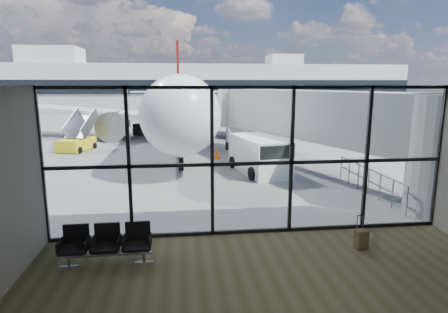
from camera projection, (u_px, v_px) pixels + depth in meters
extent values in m
plane|color=slate|center=(196.00, 118.00, 50.59)|extent=(220.00, 220.00, 0.00)
cube|color=brown|center=(287.00, 308.00, 7.69)|extent=(12.00, 8.00, 0.01)
cube|color=silver|center=(295.00, 86.00, 6.83)|extent=(12.00, 8.00, 0.02)
cube|color=white|center=(252.00, 162.00, 11.16)|extent=(12.00, 0.04, 4.50)
cube|color=black|center=(251.00, 231.00, 11.58)|extent=(12.00, 0.12, 0.10)
cube|color=black|center=(252.00, 163.00, 11.17)|extent=(12.00, 0.12, 0.10)
cube|color=black|center=(253.00, 87.00, 10.74)|extent=(12.00, 0.12, 0.10)
cube|color=black|center=(42.00, 167.00, 10.49)|extent=(0.10, 0.12, 4.50)
cube|color=black|center=(129.00, 165.00, 10.76)|extent=(0.10, 0.12, 4.50)
cube|color=black|center=(212.00, 163.00, 11.03)|extent=(0.10, 0.12, 4.50)
cube|color=black|center=(291.00, 161.00, 11.30)|extent=(0.10, 0.12, 4.50)
cube|color=black|center=(367.00, 159.00, 11.57)|extent=(0.10, 0.12, 4.50)
cube|color=black|center=(438.00, 157.00, 11.84)|extent=(0.10, 0.12, 4.50)
cube|color=#A1A4A6|center=(310.00, 114.00, 19.33)|extent=(7.45, 14.81, 2.40)
cube|color=#A1A4A6|center=(239.00, 106.00, 25.86)|extent=(2.60, 2.20, 2.60)
cylinder|color=gray|center=(227.00, 137.00, 26.17)|extent=(0.20, 0.20, 1.80)
cylinder|color=gray|center=(250.00, 136.00, 26.35)|extent=(0.20, 0.20, 1.80)
cylinder|color=black|center=(238.00, 146.00, 26.38)|extent=(1.80, 0.56, 0.56)
cylinder|color=gray|center=(407.00, 201.00, 12.90)|extent=(0.06, 0.06, 1.10)
cylinder|color=gray|center=(392.00, 194.00, 13.78)|extent=(0.06, 0.06, 1.10)
cylinder|color=gray|center=(380.00, 187.00, 14.65)|extent=(0.06, 0.06, 1.10)
cylinder|color=gray|center=(368.00, 181.00, 15.53)|extent=(0.06, 0.06, 1.10)
cylinder|color=gray|center=(358.00, 176.00, 16.41)|extent=(0.06, 0.06, 1.10)
cylinder|color=gray|center=(349.00, 172.00, 17.29)|extent=(0.06, 0.06, 1.10)
cylinder|color=gray|center=(341.00, 167.00, 18.16)|extent=(0.06, 0.06, 1.10)
cylinder|color=gray|center=(369.00, 169.00, 15.43)|extent=(0.06, 5.40, 0.06)
cylinder|color=gray|center=(368.00, 180.00, 15.52)|extent=(0.06, 5.40, 0.06)
cube|color=silver|center=(191.00, 87.00, 71.28)|extent=(80.00, 12.00, 8.00)
cube|color=black|center=(192.00, 87.00, 65.33)|extent=(80.00, 0.20, 2.40)
cube|color=silver|center=(52.00, 56.00, 67.41)|extent=(10.00, 8.00, 3.00)
cube|color=silver|center=(284.00, 60.00, 72.35)|extent=(6.00, 6.00, 2.00)
cylinder|color=#382619|center=(0.00, 99.00, 77.11)|extent=(0.50, 0.50, 3.06)
cylinder|color=#382619|center=(31.00, 98.00, 77.75)|extent=(0.50, 0.50, 3.42)
sphere|color=#153213|center=(29.00, 77.00, 76.95)|extent=(6.27, 6.27, 6.27)
cylinder|color=#382619|center=(61.00, 99.00, 78.50)|extent=(0.50, 0.50, 2.70)
sphere|color=#153213|center=(60.00, 83.00, 77.86)|extent=(4.95, 4.95, 4.95)
cylinder|color=#382619|center=(91.00, 98.00, 79.14)|extent=(0.50, 0.50, 3.06)
sphere|color=#153213|center=(89.00, 80.00, 78.42)|extent=(5.61, 5.61, 5.61)
cylinder|color=#382619|center=(120.00, 97.00, 79.78)|extent=(0.50, 0.50, 3.42)
sphere|color=#153213|center=(118.00, 77.00, 78.98)|extent=(6.27, 6.27, 6.27)
cube|color=gray|center=(107.00, 255.00, 9.51)|extent=(2.28, 0.10, 0.04)
cube|color=black|center=(74.00, 249.00, 9.38)|extent=(0.65, 0.61, 0.08)
cube|color=black|center=(76.00, 235.00, 9.61)|extent=(0.64, 0.08, 0.57)
cube|color=black|center=(106.00, 248.00, 9.47)|extent=(0.65, 0.61, 0.08)
cube|color=black|center=(108.00, 233.00, 9.71)|extent=(0.64, 0.08, 0.57)
cube|color=black|center=(137.00, 246.00, 9.57)|extent=(0.65, 0.61, 0.08)
cube|color=black|center=(138.00, 232.00, 9.80)|extent=(0.64, 0.08, 0.57)
cylinder|color=gray|center=(69.00, 262.00, 9.42)|extent=(0.06, 0.06, 0.26)
cylinder|color=gray|center=(144.00, 258.00, 9.65)|extent=(0.06, 0.06, 0.26)
cube|color=brown|center=(361.00, 239.00, 10.39)|extent=(0.40, 0.30, 0.53)
cube|color=brown|center=(364.00, 241.00, 10.28)|extent=(0.30, 0.11, 0.40)
cylinder|color=gray|center=(357.00, 223.00, 10.36)|extent=(0.02, 0.02, 0.44)
cylinder|color=gray|center=(363.00, 222.00, 10.43)|extent=(0.02, 0.02, 0.44)
cube|color=black|center=(361.00, 215.00, 10.36)|extent=(0.24, 0.09, 0.02)
cylinder|color=black|center=(355.00, 247.00, 10.50)|extent=(0.04, 0.06, 0.06)
cylinder|color=black|center=(361.00, 246.00, 10.57)|extent=(0.04, 0.06, 0.06)
cylinder|color=white|center=(179.00, 101.00, 32.40)|extent=(4.02, 30.91, 3.81)
sphere|color=white|center=(180.00, 116.00, 17.35)|extent=(3.81, 3.81, 3.81)
cone|color=white|center=(178.00, 92.00, 49.89)|extent=(3.85, 6.20, 3.81)
cube|color=black|center=(180.00, 104.00, 17.86)|extent=(2.27, 1.25, 0.51)
cube|color=white|center=(78.00, 111.00, 32.52)|extent=(15.78, 8.01, 1.22)
cylinder|color=black|center=(115.00, 125.00, 31.12)|extent=(2.19, 3.52, 2.16)
cube|color=white|center=(153.00, 92.00, 48.98)|extent=(5.92, 2.95, 0.19)
cube|color=white|center=(274.00, 109.00, 34.61)|extent=(15.76, 8.19, 1.22)
cylinder|color=black|center=(242.00, 123.00, 32.40)|extent=(2.19, 3.52, 2.16)
cube|color=white|center=(203.00, 92.00, 49.76)|extent=(5.93, 3.03, 0.19)
cube|color=#5F0E0D|center=(178.00, 66.00, 49.24)|extent=(0.34, 3.91, 6.18)
cylinder|color=gray|center=(181.00, 157.00, 19.81)|extent=(0.21, 0.21, 1.44)
cylinder|color=black|center=(181.00, 164.00, 19.88)|extent=(0.26, 0.72, 0.72)
cylinder|color=black|center=(147.00, 131.00, 33.06)|extent=(0.47, 0.99, 0.99)
cylinder|color=black|center=(212.00, 130.00, 33.75)|extent=(0.47, 0.99, 0.99)
cube|color=white|center=(259.00, 155.00, 19.32)|extent=(2.66, 4.52, 1.84)
cube|color=black|center=(272.00, 150.00, 17.77)|extent=(1.94, 1.44, 0.65)
cylinder|color=black|center=(252.00, 174.00, 17.87)|extent=(0.36, 0.68, 0.65)
cylinder|color=black|center=(287.00, 171.00, 18.43)|extent=(0.36, 0.68, 0.65)
cylinder|color=black|center=(233.00, 162.00, 20.44)|extent=(0.36, 0.68, 0.65)
cylinder|color=black|center=(264.00, 160.00, 21.01)|extent=(0.36, 0.68, 0.65)
cube|color=black|center=(147.00, 128.00, 34.30)|extent=(2.21, 3.29, 1.01)
cube|color=black|center=(151.00, 119.00, 35.32)|extent=(1.87, 2.75, 1.04)
cylinder|color=black|center=(135.00, 132.00, 33.51)|extent=(0.34, 0.54, 0.50)
cylinder|color=black|center=(150.00, 133.00, 33.26)|extent=(0.34, 0.54, 0.50)
cylinder|color=black|center=(144.00, 130.00, 35.45)|extent=(0.34, 0.54, 0.50)
cylinder|color=black|center=(158.00, 130.00, 35.21)|extent=(0.34, 0.54, 0.50)
cube|color=yellow|center=(77.00, 144.00, 25.80)|extent=(2.26, 3.05, 0.78)
cube|color=gray|center=(81.00, 127.00, 26.34)|extent=(1.93, 2.50, 1.44)
cylinder|color=black|center=(58.00, 149.00, 25.03)|extent=(0.31, 0.47, 0.43)
cylinder|color=black|center=(80.00, 150.00, 24.77)|extent=(0.31, 0.47, 0.43)
cylinder|color=black|center=(74.00, 145.00, 26.91)|extent=(0.31, 0.47, 0.43)
cylinder|color=black|center=(94.00, 145.00, 26.65)|extent=(0.31, 0.47, 0.43)
cube|color=#E25C0B|center=(237.00, 150.00, 26.09)|extent=(0.43, 0.43, 0.03)
cone|color=#E25C0B|center=(237.00, 146.00, 26.03)|extent=(0.41, 0.41, 0.62)
cube|color=orange|center=(217.00, 158.00, 23.04)|extent=(0.47, 0.47, 0.03)
cone|color=orange|center=(217.00, 153.00, 22.98)|extent=(0.45, 0.45, 0.68)
cube|color=#D2590B|center=(244.00, 150.00, 25.91)|extent=(0.36, 0.36, 0.03)
cone|color=#D2590B|center=(244.00, 147.00, 25.86)|extent=(0.34, 0.34, 0.51)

